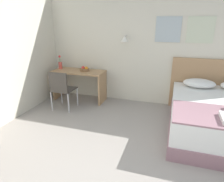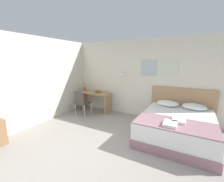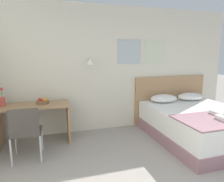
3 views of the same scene
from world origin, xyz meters
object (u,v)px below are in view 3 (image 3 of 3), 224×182
object	(u,v)px
headboard	(170,99)
pillow_left	(164,98)
folded_towel_near_foot	(222,113)
pillow_right	(190,96)
fruit_bowl	(43,102)
desk_chair	(25,130)
desk	(35,116)
flower_vase	(2,100)
bed	(199,124)

from	to	relation	value
headboard	pillow_left	world-z (taller)	headboard
headboard	folded_towel_near_foot	size ratio (longest dim) A/B	5.58
folded_towel_near_foot	pillow_right	bearing A→B (deg)	76.68
fruit_bowl	desk_chair	bearing A→B (deg)	-108.80
pillow_left	desk	xyz separation A→B (m)	(-2.70, -0.00, -0.16)
pillow_left	folded_towel_near_foot	world-z (taller)	pillow_left
pillow_right	desk	distance (m)	3.41
headboard	flower_vase	world-z (taller)	headboard
headboard	folded_towel_near_foot	world-z (taller)	headboard
folded_towel_near_foot	pillow_left	bearing A→B (deg)	109.22
pillow_left	desk	bearing A→B (deg)	-179.92
flower_vase	headboard	bearing A→B (deg)	4.02
headboard	pillow_left	distance (m)	0.47
headboard	pillow_left	xyz separation A→B (m)	(-0.35, -0.29, 0.11)
pillow_left	flower_vase	bearing A→B (deg)	179.28
pillow_left	headboard	bearing A→B (deg)	39.71
desk	desk_chair	bearing A→B (deg)	-97.64
folded_towel_near_foot	desk	xyz separation A→B (m)	(-3.12, 1.19, -0.13)
bed	headboard	xyz separation A→B (m)	(0.00, 1.04, 0.27)
desk_chair	fruit_bowl	bearing A→B (deg)	71.20
pillow_right	folded_towel_near_foot	xyz separation A→B (m)	(-0.28, -1.20, -0.03)
pillow_left	desk_chair	xyz separation A→B (m)	(-2.79, -0.68, -0.16)
headboard	pillow_left	size ratio (longest dim) A/B	2.94
desk_chair	headboard	bearing A→B (deg)	17.14
bed	fruit_bowl	bearing A→B (deg)	165.10
fruit_bowl	flower_vase	bearing A→B (deg)	178.31
fruit_bowl	folded_towel_near_foot	bearing A→B (deg)	-22.31
pillow_left	fruit_bowl	xyz separation A→B (m)	(-2.55, 0.02, 0.10)
bed	flower_vase	bearing A→B (deg)	167.49
pillow_left	flower_vase	size ratio (longest dim) A/B	1.85
pillow_left	fruit_bowl	bearing A→B (deg)	179.54
pillow_left	folded_towel_near_foot	xyz separation A→B (m)	(0.42, -1.20, -0.03)
flower_vase	bed	bearing A→B (deg)	-12.51
folded_towel_near_foot	desk_chair	bearing A→B (deg)	170.78
folded_towel_near_foot	flower_vase	world-z (taller)	flower_vase
fruit_bowl	flower_vase	size ratio (longest dim) A/B	0.69
headboard	desk_chair	size ratio (longest dim) A/B	2.09
desk	fruit_bowl	size ratio (longest dim) A/B	5.37
pillow_right	flower_vase	xyz separation A→B (m)	(-3.92, 0.04, 0.17)
pillow_right	pillow_left	bearing A→B (deg)	180.00
fruit_bowl	flower_vase	xyz separation A→B (m)	(-0.67, 0.02, 0.07)
folded_towel_near_foot	fruit_bowl	size ratio (longest dim) A/B	1.41
bed	headboard	bearing A→B (deg)	90.00
desk_chair	flower_vase	world-z (taller)	flower_vase
fruit_bowl	pillow_left	bearing A→B (deg)	-0.46
desk	pillow_left	bearing A→B (deg)	0.08
desk	flower_vase	world-z (taller)	flower_vase
bed	fruit_bowl	xyz separation A→B (m)	(-2.90, 0.77, 0.48)
bed	desk_chair	size ratio (longest dim) A/B	2.32
desk	flower_vase	bearing A→B (deg)	175.16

